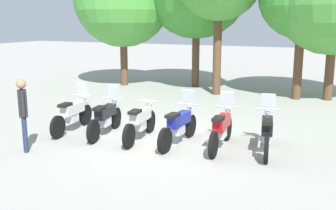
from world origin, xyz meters
TOP-DOWN VIEW (x-y plane):
  - ground_plane at (0.00, 0.00)m, footprint 80.00×80.00m
  - motorcycle_0 at (-2.79, -0.13)m, footprint 0.62×2.19m
  - motorcycle_1 at (-1.68, -0.09)m, footprint 0.63×2.18m
  - motorcycle_2 at (-0.56, -0.08)m, footprint 0.62×2.19m
  - motorcycle_3 at (0.55, -0.03)m, footprint 0.62×2.19m
  - motorcycle_4 at (1.66, 0.12)m, footprint 0.62×2.19m
  - motorcycle_5 at (2.77, 0.29)m, footprint 0.66×2.17m
  - person_0 at (-2.68, -2.16)m, footprint 0.35×0.34m

SIDE VIEW (x-z plane):
  - ground_plane at x=0.00m, z-range 0.00..0.00m
  - motorcycle_2 at x=-0.56m, z-range 0.01..1.00m
  - motorcycle_0 at x=-2.79m, z-range -0.17..1.20m
  - motorcycle_1 at x=-1.68m, z-range -0.17..1.20m
  - motorcycle_3 at x=0.55m, z-range -0.17..1.20m
  - motorcycle_4 at x=1.66m, z-range -0.17..1.20m
  - motorcycle_5 at x=2.77m, z-range -0.17..1.20m
  - person_0 at x=-2.68m, z-range 0.17..2.00m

